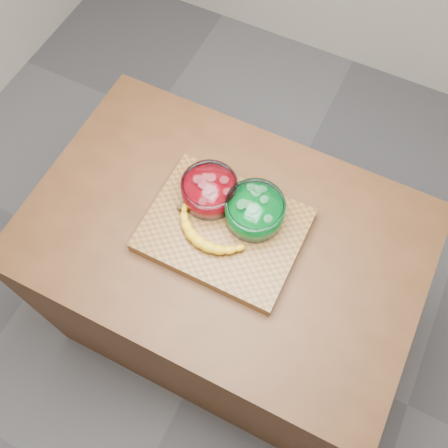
% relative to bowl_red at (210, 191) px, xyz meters
% --- Properties ---
extents(ground, '(3.50, 3.50, 0.00)m').
position_rel_bowl_red_xyz_m(ground, '(0.08, -0.07, -0.98)').
color(ground, '#5D5D62').
rests_on(ground, ground).
extents(room_shell, '(3.52, 3.52, 2.71)m').
position_rel_bowl_red_xyz_m(room_shell, '(0.08, -0.07, 0.70)').
color(room_shell, beige).
rests_on(room_shell, ground).
extents(counter, '(1.20, 0.80, 0.90)m').
position_rel_bowl_red_xyz_m(counter, '(0.08, -0.07, -0.53)').
color(counter, '#4F2E17').
rests_on(counter, ground).
extents(cutting_board, '(0.45, 0.35, 0.04)m').
position_rel_bowl_red_xyz_m(cutting_board, '(0.08, -0.07, -0.06)').
color(cutting_board, brown).
rests_on(cutting_board, counter).
extents(bowl_red, '(0.17, 0.17, 0.08)m').
position_rel_bowl_red_xyz_m(bowl_red, '(0.00, 0.00, 0.00)').
color(bowl_red, white).
rests_on(bowl_red, cutting_board).
extents(bowl_green, '(0.17, 0.17, 0.08)m').
position_rel_bowl_red_xyz_m(bowl_green, '(0.15, -0.00, 0.00)').
color(bowl_green, white).
rests_on(bowl_green, cutting_board).
extents(banana, '(0.26, 0.14, 0.04)m').
position_rel_bowl_red_xyz_m(banana, '(0.06, -0.12, -0.02)').
color(banana, gold).
rests_on(banana, cutting_board).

